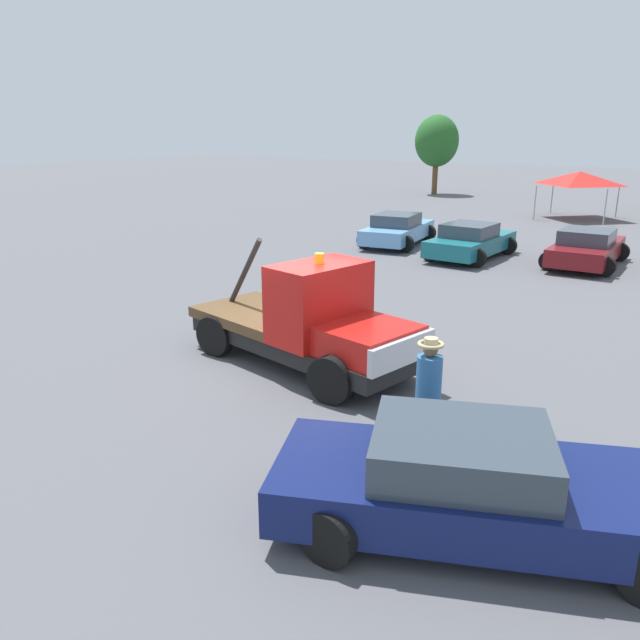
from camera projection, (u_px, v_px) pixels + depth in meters
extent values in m
plane|color=#545459|center=(300.00, 364.00, 13.07)|extent=(160.00, 160.00, 0.00)
cube|color=black|center=(300.00, 340.00, 12.91)|extent=(5.48, 2.78, 0.35)
cube|color=red|center=(369.00, 341.00, 11.50)|extent=(1.77, 1.92, 0.55)
cube|color=silver|center=(403.00, 352.00, 10.98)|extent=(0.47, 1.75, 0.50)
cube|color=red|center=(319.00, 302.00, 12.25)|extent=(1.52, 2.15, 1.53)
cube|color=brown|center=(259.00, 314.00, 13.72)|extent=(2.95, 2.44, 0.22)
cylinder|color=black|center=(245.00, 272.00, 13.77)|extent=(1.19, 0.36, 1.63)
cylinder|color=orange|center=(319.00, 258.00, 11.99)|extent=(0.18, 0.18, 0.20)
cylinder|color=black|center=(397.00, 355.00, 12.33)|extent=(0.88, 0.26, 0.88)
cylinder|color=black|center=(331.00, 380.00, 11.08)|extent=(0.88, 0.26, 0.88)
cylinder|color=black|center=(280.00, 318.00, 14.72)|extent=(0.88, 0.26, 0.88)
cylinder|color=black|center=(215.00, 336.00, 13.47)|extent=(0.88, 0.26, 0.88)
cube|color=#0F194C|center=(480.00, 493.00, 7.46)|extent=(5.29, 3.67, 0.60)
cube|color=#333D47|center=(462.00, 450.00, 7.34)|extent=(2.56, 2.36, 0.50)
cylinder|color=black|center=(608.00, 482.00, 8.06)|extent=(0.68, 0.22, 0.68)
cylinder|color=black|center=(352.00, 457.00, 8.68)|extent=(0.68, 0.22, 0.68)
cylinder|color=black|center=(328.00, 537.00, 6.97)|extent=(0.68, 0.22, 0.68)
cylinder|color=#847051|center=(421.00, 421.00, 9.57)|extent=(0.16, 0.16, 0.84)
cylinder|color=#847051|center=(433.00, 425.00, 9.44)|extent=(0.16, 0.16, 0.84)
cylinder|color=teal|center=(429.00, 377.00, 9.29)|extent=(0.38, 0.38, 0.66)
sphere|color=brown|center=(431.00, 349.00, 9.16)|extent=(0.23, 0.23, 0.23)
torus|color=tan|center=(431.00, 344.00, 9.14)|extent=(0.40, 0.40, 0.06)
cylinder|color=tan|center=(431.00, 341.00, 9.12)|extent=(0.20, 0.20, 0.10)
cube|color=#669ED1|center=(398.00, 232.00, 26.52)|extent=(2.46, 4.85, 0.60)
cube|color=#333D47|center=(396.00, 220.00, 26.16)|extent=(1.87, 2.15, 0.50)
cylinder|color=black|center=(391.00, 230.00, 28.30)|extent=(0.68, 0.22, 0.68)
cylinder|color=black|center=(428.00, 233.00, 27.56)|extent=(0.68, 0.22, 0.68)
cylinder|color=black|center=(365.00, 241.00, 25.58)|extent=(0.68, 0.22, 0.68)
cylinder|color=black|center=(405.00, 244.00, 24.85)|extent=(0.68, 0.22, 0.68)
cube|color=#196670|center=(471.00, 244.00, 23.75)|extent=(2.12, 4.58, 0.60)
cube|color=#333D47|center=(469.00, 230.00, 23.42)|extent=(1.77, 1.96, 0.50)
cylinder|color=black|center=(465.00, 241.00, 25.50)|extent=(0.68, 0.22, 0.68)
cylinder|color=black|center=(508.00, 246.00, 24.47)|extent=(0.68, 0.22, 0.68)
cylinder|color=black|center=(431.00, 252.00, 23.15)|extent=(0.68, 0.22, 0.68)
cylinder|color=black|center=(477.00, 258.00, 22.12)|extent=(0.68, 0.22, 0.68)
cube|color=maroon|center=(586.00, 251.00, 22.38)|extent=(1.96, 4.60, 0.60)
cube|color=#333D47|center=(587.00, 237.00, 22.03)|extent=(1.70, 1.94, 0.50)
cylinder|color=black|center=(569.00, 247.00, 24.15)|extent=(0.68, 0.22, 0.68)
cylinder|color=black|center=(620.00, 252.00, 23.21)|extent=(0.68, 0.22, 0.68)
cylinder|color=black|center=(549.00, 261.00, 21.66)|extent=(0.68, 0.22, 0.68)
cylinder|color=black|center=(605.00, 267.00, 20.72)|extent=(0.68, 0.22, 0.68)
cylinder|color=#9E9EA3|center=(535.00, 203.00, 33.73)|extent=(0.07, 0.07, 1.84)
cylinder|color=#9E9EA3|center=(605.00, 207.00, 31.84)|extent=(0.07, 0.07, 1.84)
cylinder|color=#9E9EA3|center=(552.00, 197.00, 36.55)|extent=(0.07, 0.07, 1.84)
cylinder|color=#9E9EA3|center=(618.00, 201.00, 34.66)|extent=(0.07, 0.07, 1.84)
pyramid|color=red|center=(580.00, 178.00, 33.82)|extent=(3.55, 3.55, 0.71)
cylinder|color=brown|center=(435.00, 181.00, 47.27)|extent=(0.41, 0.41, 2.03)
ellipsoid|color=#235B23|center=(437.00, 141.00, 46.42)|extent=(3.24, 3.24, 3.77)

